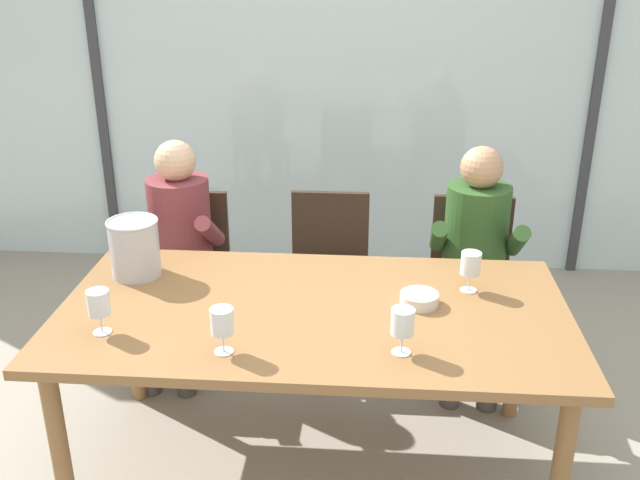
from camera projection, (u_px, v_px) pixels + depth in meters
name	position (u px, v px, depth m)	size (l,w,h in m)	color
ground	(329.00, 346.00, 4.06)	(14.00, 14.00, 0.00)	#9E9384
window_glass_panel	(342.00, 79.00, 4.66)	(7.24, 0.03, 2.60)	silver
window_mullion_left	(98.00, 77.00, 4.75)	(0.06, 0.06, 2.60)	#38383D
window_mullion_right	(597.00, 83.00, 4.52)	(0.06, 0.06, 2.60)	#38383D
hillside_vineyard	(356.00, 63.00, 7.81)	(13.24, 2.40, 1.81)	#477A38
dining_table	(313.00, 325.00, 2.87)	(2.04, 1.06, 0.77)	olive
chair_near_curtain	(188.00, 263.00, 3.84)	(0.46, 0.46, 0.90)	#332319
chair_left_of_center	(329.00, 263.00, 3.84)	(0.44, 0.44, 0.90)	#332319
chair_center	(471.00, 269.00, 3.77)	(0.45, 0.45, 0.90)	#332319
person_maroon_top	(177.00, 242.00, 3.67)	(0.47, 0.61, 1.22)	brown
person_olive_shirt	(476.00, 251.00, 3.56)	(0.48, 0.63, 1.22)	#2D5123
ice_bucket_primary	(135.00, 247.00, 3.09)	(0.22, 0.22, 0.26)	#B7B7BC
tasting_bowl	(419.00, 299.00, 2.86)	(0.16, 0.16, 0.05)	silver
wine_glass_by_left_taster	(471.00, 265.00, 2.94)	(0.08, 0.08, 0.17)	silver
wine_glass_near_bucket	(99.00, 305.00, 2.62)	(0.08, 0.08, 0.17)	silver
wine_glass_center_pour	(403.00, 323.00, 2.49)	(0.08, 0.08, 0.17)	silver
wine_glass_by_right_taster	(222.00, 323.00, 2.49)	(0.08, 0.08, 0.17)	silver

